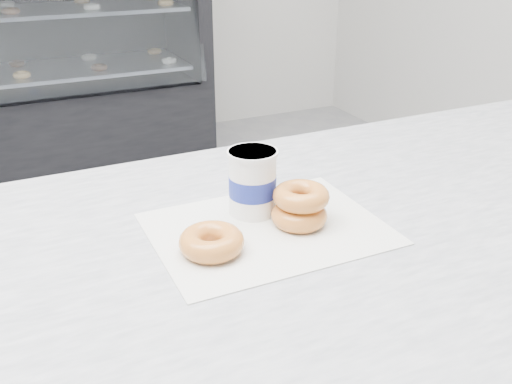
{
  "coord_description": "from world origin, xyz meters",
  "views": [
    {
      "loc": [
        0.04,
        -1.24,
        1.31
      ],
      "look_at": [
        0.36,
        -0.55,
        0.96
      ],
      "focal_mm": 40.0,
      "sensor_mm": 36.0,
      "label": 1
    }
  ],
  "objects": [
    {
      "name": "donut_single",
      "position": [
        0.27,
        -0.6,
        0.92
      ],
      "size": [
        0.11,
        0.11,
        0.03
      ],
      "primitive_type": "torus",
      "rotation": [
        0.0,
        0.0,
        0.3
      ],
      "color": "orange",
      "rests_on": "wax_paper"
    },
    {
      "name": "wax_paper",
      "position": [
        0.37,
        -0.57,
        0.9
      ],
      "size": [
        0.34,
        0.26,
        0.0
      ],
      "primitive_type": "cube",
      "rotation": [
        0.0,
        0.0,
        -0.01
      ],
      "color": "silver",
      "rests_on": "counter"
    },
    {
      "name": "donut_stack",
      "position": [
        0.43,
        -0.58,
        0.93
      ],
      "size": [
        0.12,
        0.12,
        0.06
      ],
      "color": "orange",
      "rests_on": "wax_paper"
    },
    {
      "name": "coffee_cup",
      "position": [
        0.38,
        -0.51,
        0.95
      ],
      "size": [
        0.08,
        0.08,
        0.11
      ],
      "rotation": [
        0.0,
        0.0,
        0.01
      ],
      "color": "white",
      "rests_on": "counter"
    }
  ]
}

